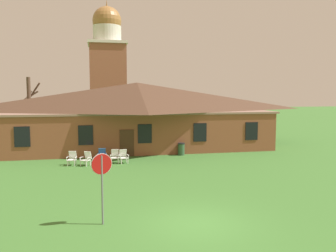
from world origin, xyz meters
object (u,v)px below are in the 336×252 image
(lawn_chair_by_porch, at_px, (72,158))
(lawn_chair_middle, at_px, (115,156))
(trash_bin, at_px, (181,149))
(lawn_chair_left_end, at_px, (102,155))
(lawn_chair_right_end, at_px, (124,156))
(stop_sign, at_px, (102,174))
(lawn_chair_near_door, at_px, (86,158))

(lawn_chair_by_porch, distance_m, lawn_chair_middle, 2.92)
(lawn_chair_middle, height_order, trash_bin, trash_bin)
(lawn_chair_by_porch, distance_m, lawn_chair_left_end, 2.20)
(lawn_chair_right_end, distance_m, trash_bin, 5.21)
(lawn_chair_middle, bearing_deg, lawn_chair_right_end, -14.33)
(stop_sign, height_order, lawn_chair_by_porch, stop_sign)
(lawn_chair_near_door, bearing_deg, lawn_chair_by_porch, 161.96)
(lawn_chair_left_end, relative_size, trash_bin, 0.98)
(lawn_chair_near_door, relative_size, lawn_chair_middle, 1.00)
(lawn_chair_left_end, xyz_separation_m, lawn_chair_middle, (0.88, -0.67, 0.00))
(lawn_chair_by_porch, height_order, lawn_chair_middle, same)
(stop_sign, relative_size, trash_bin, 2.76)
(lawn_chair_by_porch, height_order, trash_bin, trash_bin)
(lawn_chair_middle, bearing_deg, lawn_chair_by_porch, -177.00)
(lawn_chair_by_porch, relative_size, lawn_chair_near_door, 1.00)
(lawn_chair_left_end, xyz_separation_m, trash_bin, (6.22, 1.33, -0.00))
(lawn_chair_left_end, xyz_separation_m, lawn_chair_right_end, (1.47, -0.82, 0.00))
(stop_sign, distance_m, lawn_chair_right_end, 11.34)
(lawn_chair_by_porch, xyz_separation_m, trash_bin, (8.26, 2.15, -0.00))
(lawn_chair_near_door, distance_m, trash_bin, 7.70)
(stop_sign, relative_size, lawn_chair_near_door, 2.83)
(lawn_chair_by_porch, bearing_deg, stop_sign, -80.37)
(lawn_chair_by_porch, relative_size, lawn_chair_left_end, 1.00)
(stop_sign, distance_m, lawn_chair_near_door, 10.95)
(lawn_chair_middle, xyz_separation_m, trash_bin, (5.34, 2.00, -0.00))
(lawn_chair_left_end, distance_m, lawn_chair_right_end, 1.69)
(lawn_chair_left_end, bearing_deg, lawn_chair_middle, -37.18)
(stop_sign, height_order, lawn_chair_middle, stop_sign)
(stop_sign, xyz_separation_m, trash_bin, (6.37, 13.28, -1.44))
(lawn_chair_middle, relative_size, lawn_chair_right_end, 1.00)
(lawn_chair_right_end, relative_size, trash_bin, 0.98)
(lawn_chair_middle, bearing_deg, trash_bin, 20.55)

